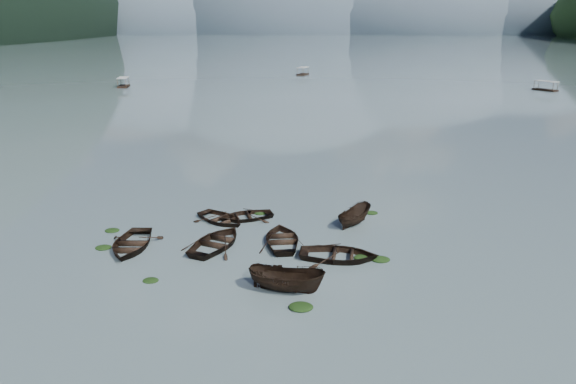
# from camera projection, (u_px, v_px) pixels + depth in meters

# --- Properties ---
(ground_plane) EXTENTS (2400.00, 2400.00, 0.00)m
(ground_plane) POSITION_uv_depth(u_px,v_px,m) (274.00, 297.00, 27.61)
(ground_plane) COLOR slate
(haze_mtn_a) EXTENTS (520.00, 520.00, 280.00)m
(haze_mtn_a) POSITION_uv_depth(u_px,v_px,m) (171.00, 32.00, 896.00)
(haze_mtn_a) COLOR #475666
(haze_mtn_a) RESTS_ON ground
(haze_mtn_b) EXTENTS (520.00, 520.00, 340.00)m
(haze_mtn_b) POSITION_uv_depth(u_px,v_px,m) (285.00, 32.00, 884.37)
(haze_mtn_b) COLOR #475666
(haze_mtn_b) RESTS_ON ground
(haze_mtn_c) EXTENTS (520.00, 520.00, 260.00)m
(haze_mtn_c) POSITION_uv_depth(u_px,v_px,m) (402.00, 32.00, 872.75)
(haze_mtn_c) COLOR #475666
(haze_mtn_c) RESTS_ON ground
(haze_mtn_d) EXTENTS (520.00, 520.00, 220.00)m
(haze_mtn_d) POSITION_uv_depth(u_px,v_px,m) (510.00, 32.00, 862.28)
(haze_mtn_d) COLOR #475666
(haze_mtn_d) RESTS_ON ground
(rowboat_0) EXTENTS (3.75, 5.10, 1.02)m
(rowboat_0) POSITION_uv_depth(u_px,v_px,m) (132.00, 248.00, 33.62)
(rowboat_0) COLOR black
(rowboat_0) RESTS_ON ground
(rowboat_1) EXTENTS (5.10, 5.91, 1.03)m
(rowboat_1) POSITION_uv_depth(u_px,v_px,m) (217.00, 246.00, 33.89)
(rowboat_1) COLOR black
(rowboat_1) RESTS_ON ground
(rowboat_2) EXTENTS (4.54, 2.38, 1.67)m
(rowboat_2) POSITION_uv_depth(u_px,v_px,m) (286.00, 291.00, 28.22)
(rowboat_2) COLOR black
(rowboat_2) RESTS_ON ground
(rowboat_3) EXTENTS (4.05, 5.17, 0.98)m
(rowboat_3) POSITION_uv_depth(u_px,v_px,m) (282.00, 243.00, 34.40)
(rowboat_3) COLOR black
(rowboat_3) RESTS_ON ground
(rowboat_4) EXTENTS (5.20, 3.93, 1.02)m
(rowboat_4) POSITION_uv_depth(u_px,v_px,m) (339.00, 259.00, 32.01)
(rowboat_4) COLOR black
(rowboat_4) RESTS_ON ground
(rowboat_6) EXTENTS (5.19, 4.98, 0.88)m
(rowboat_6) POSITION_uv_depth(u_px,v_px,m) (221.00, 222.00, 38.07)
(rowboat_6) COLOR black
(rowboat_6) RESTS_ON ground
(rowboat_7) EXTENTS (4.94, 4.28, 0.86)m
(rowboat_7) POSITION_uv_depth(u_px,v_px,m) (246.00, 219.00, 38.65)
(rowboat_7) COLOR black
(rowboat_7) RESTS_ON ground
(rowboat_8) EXTENTS (3.28, 3.95, 1.46)m
(rowboat_8) POSITION_uv_depth(u_px,v_px,m) (354.00, 224.00, 37.67)
(rowboat_8) COLOR black
(rowboat_8) RESTS_ON ground
(weed_clump_0) EXTENTS (1.07, 0.87, 0.23)m
(weed_clump_0) POSITION_uv_depth(u_px,v_px,m) (103.00, 248.00, 33.54)
(weed_clump_0) COLOR black
(weed_clump_0) RESTS_ON ground
(weed_clump_1) EXTENTS (0.93, 0.74, 0.20)m
(weed_clump_1) POSITION_uv_depth(u_px,v_px,m) (151.00, 281.00, 29.28)
(weed_clump_1) COLOR black
(weed_clump_1) RESTS_ON ground
(weed_clump_2) EXTENTS (1.29, 1.03, 0.28)m
(weed_clump_2) POSITION_uv_depth(u_px,v_px,m) (301.00, 308.00, 26.49)
(weed_clump_2) COLOR black
(weed_clump_2) RESTS_ON ground
(weed_clump_3) EXTENTS (1.01, 0.85, 0.22)m
(weed_clump_3) POSITION_uv_depth(u_px,v_px,m) (362.00, 258.00, 32.11)
(weed_clump_3) COLOR black
(weed_clump_3) RESTS_ON ground
(weed_clump_4) EXTENTS (1.21, 0.96, 0.25)m
(weed_clump_4) POSITION_uv_depth(u_px,v_px,m) (380.00, 260.00, 31.86)
(weed_clump_4) COLOR black
(weed_clump_4) RESTS_ON ground
(weed_clump_5) EXTENTS (1.04, 0.84, 0.22)m
(weed_clump_5) POSITION_uv_depth(u_px,v_px,m) (112.00, 231.00, 36.33)
(weed_clump_5) COLOR black
(weed_clump_5) RESTS_ON ground
(weed_clump_6) EXTENTS (1.00, 0.84, 0.21)m
(weed_clump_6) POSITION_uv_depth(u_px,v_px,m) (260.00, 214.00, 39.68)
(weed_clump_6) COLOR black
(weed_clump_6) RESTS_ON ground
(weed_clump_7) EXTENTS (1.01, 0.80, 0.22)m
(weed_clump_7) POSITION_uv_depth(u_px,v_px,m) (371.00, 213.00, 39.72)
(weed_clump_7) COLOR black
(weed_clump_7) RESTS_ON ground
(pontoon_left) EXTENTS (3.36, 5.77, 2.08)m
(pontoon_left) POSITION_uv_depth(u_px,v_px,m) (124.00, 87.00, 118.84)
(pontoon_left) COLOR black
(pontoon_left) RESTS_ON ground
(pontoon_centre) EXTENTS (3.59, 5.80, 2.07)m
(pontoon_centre) POSITION_uv_depth(u_px,v_px,m) (303.00, 75.00, 146.64)
(pontoon_centre) COLOR black
(pontoon_centre) RESTS_ON ground
(pontoon_right) EXTENTS (4.72, 5.37, 1.96)m
(pontoon_right) POSITION_uv_depth(u_px,v_px,m) (545.00, 90.00, 112.56)
(pontoon_right) COLOR black
(pontoon_right) RESTS_ON ground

